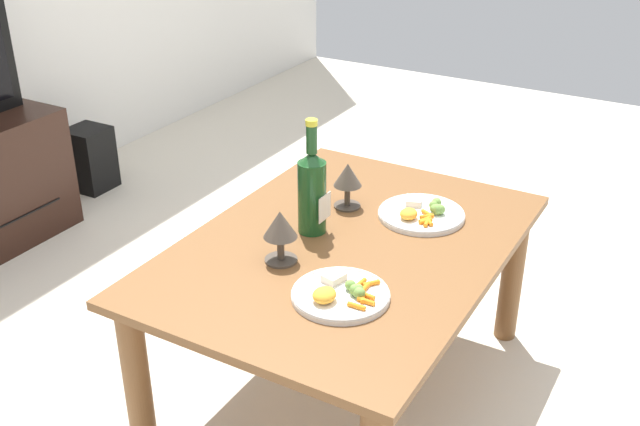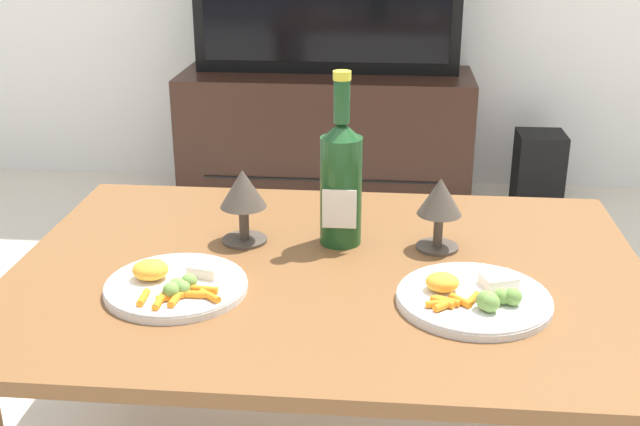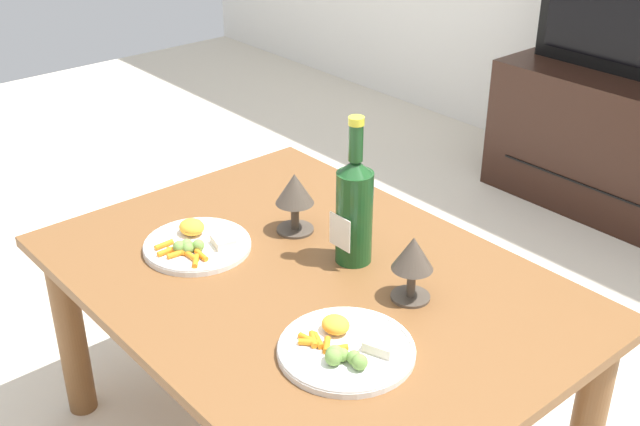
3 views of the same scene
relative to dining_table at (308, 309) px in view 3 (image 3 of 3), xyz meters
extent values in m
cube|color=brown|center=(0.00, 0.00, 0.07)|extent=(1.13, 0.81, 0.03)
cylinder|color=brown|center=(-0.50, -0.34, -0.18)|extent=(0.07, 0.07, 0.48)
cylinder|color=brown|center=(-0.50, 0.34, -0.18)|extent=(0.07, 0.07, 0.48)
cylinder|color=brown|center=(0.50, 0.34, -0.18)|extent=(0.07, 0.07, 0.48)
cube|color=black|center=(-0.15, 1.49, -0.26)|extent=(0.89, 0.01, 0.01)
cylinder|color=#19471E|center=(0.01, 0.12, 0.19)|extent=(0.08, 0.08, 0.21)
cone|color=#19471E|center=(0.01, 0.12, 0.31)|extent=(0.08, 0.08, 0.04)
cylinder|color=#19471E|center=(0.01, 0.12, 0.36)|extent=(0.03, 0.03, 0.08)
cylinder|color=yellow|center=(0.01, 0.12, 0.41)|extent=(0.03, 0.03, 0.02)
cube|color=silver|center=(0.01, 0.08, 0.17)|extent=(0.06, 0.00, 0.08)
cylinder|color=#473D33|center=(-0.17, 0.10, 0.09)|extent=(0.09, 0.09, 0.01)
cylinder|color=#473D33|center=(-0.17, 0.10, 0.12)|extent=(0.02, 0.02, 0.07)
cone|color=#473D33|center=(-0.17, 0.10, 0.19)|extent=(0.09, 0.09, 0.07)
cylinder|color=#473D33|center=(0.20, 0.10, 0.09)|extent=(0.08, 0.08, 0.01)
cylinder|color=#473D33|center=(0.20, 0.10, 0.12)|extent=(0.02, 0.02, 0.06)
cone|color=#473D33|center=(0.20, 0.10, 0.19)|extent=(0.08, 0.08, 0.07)
cylinder|color=white|center=(-0.25, -0.12, 0.09)|extent=(0.24, 0.24, 0.01)
torus|color=white|center=(-0.25, -0.12, 0.10)|extent=(0.24, 0.24, 0.01)
ellipsoid|color=orange|center=(-0.30, -0.10, 0.11)|extent=(0.06, 0.06, 0.03)
cube|color=beige|center=(-0.21, -0.07, 0.11)|extent=(0.06, 0.06, 0.02)
cylinder|color=orange|center=(-0.28, -0.18, 0.10)|extent=(0.01, 0.04, 0.01)
cylinder|color=orange|center=(-0.25, -0.19, 0.10)|extent=(0.01, 0.04, 0.01)
cylinder|color=orange|center=(-0.24, -0.17, 0.10)|extent=(0.05, 0.03, 0.01)
cylinder|color=orange|center=(-0.23, -0.18, 0.10)|extent=(0.02, 0.05, 0.01)
cylinder|color=orange|center=(-0.18, -0.16, 0.10)|extent=(0.04, 0.04, 0.01)
cylinder|color=orange|center=(-0.20, -0.16, 0.10)|extent=(0.04, 0.01, 0.01)
cylinder|color=orange|center=(-0.19, -0.14, 0.10)|extent=(0.05, 0.02, 0.01)
sphere|color=olive|center=(-0.24, -0.16, 0.11)|extent=(0.03, 0.03, 0.03)
sphere|color=olive|center=(-0.24, -0.16, 0.11)|extent=(0.03, 0.03, 0.03)
sphere|color=olive|center=(-0.22, -0.15, 0.11)|extent=(0.02, 0.02, 0.02)
sphere|color=olive|center=(-0.24, -0.15, 0.11)|extent=(0.03, 0.03, 0.03)
sphere|color=olive|center=(-0.22, -0.13, 0.11)|extent=(0.03, 0.03, 0.03)
cylinder|color=white|center=(0.25, -0.12, 0.09)|extent=(0.25, 0.25, 0.01)
torus|color=white|center=(0.25, -0.12, 0.10)|extent=(0.25, 0.25, 0.01)
ellipsoid|color=orange|center=(0.20, -0.10, 0.11)|extent=(0.06, 0.05, 0.03)
cube|color=beige|center=(0.29, -0.07, 0.11)|extent=(0.07, 0.06, 0.02)
cylinder|color=orange|center=(0.24, -0.14, 0.10)|extent=(0.03, 0.04, 0.01)
cylinder|color=orange|center=(0.22, -0.14, 0.10)|extent=(0.04, 0.04, 0.01)
cylinder|color=orange|center=(0.19, -0.15, 0.10)|extent=(0.04, 0.03, 0.01)
cylinder|color=orange|center=(0.20, -0.15, 0.10)|extent=(0.04, 0.03, 0.01)
cylinder|color=orange|center=(0.19, -0.16, 0.10)|extent=(0.04, 0.02, 0.01)
cylinder|color=orange|center=(0.20, -0.16, 0.10)|extent=(0.04, 0.04, 0.01)
sphere|color=olive|center=(0.29, -0.14, 0.11)|extent=(0.03, 0.03, 0.03)
sphere|color=olive|center=(0.31, -0.14, 0.11)|extent=(0.03, 0.03, 0.03)
sphere|color=olive|center=(0.26, -0.16, 0.11)|extent=(0.03, 0.03, 0.03)
sphere|color=olive|center=(0.27, -0.15, 0.11)|extent=(0.03, 0.03, 0.03)
sphere|color=olive|center=(0.27, -0.16, 0.11)|extent=(0.03, 0.03, 0.03)
camera|label=1|loc=(-1.61, -0.84, 1.10)|focal=42.55mm
camera|label=2|loc=(0.10, -1.29, 0.69)|focal=44.62mm
camera|label=3|loc=(1.10, -0.91, 0.99)|focal=44.69mm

